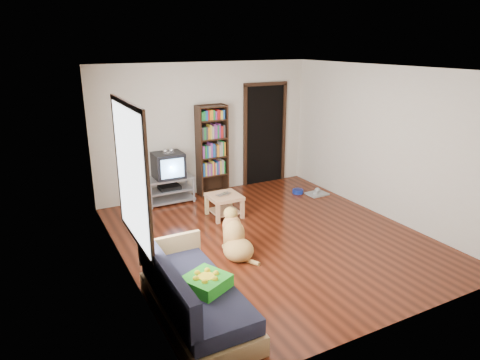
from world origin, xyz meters
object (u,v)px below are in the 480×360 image
grey_rag (317,194)px  sofa (192,298)px  dog_bowl (298,191)px  tv_stand (170,189)px  green_cushion (206,282)px  bookshelf (212,145)px  coffee_table (224,201)px  dog (235,239)px  crt_tv (168,165)px  laptop (225,195)px

grey_rag → sofa: 4.60m
dog_bowl → tv_stand: size_ratio=0.24×
green_cushion → tv_stand: green_cushion is taller
bookshelf → coffee_table: (-0.33, -1.22, -0.72)m
dog → dog_bowl: bearing=37.0°
tv_stand → crt_tv: crt_tv is taller
dog_bowl → dog: 2.94m
green_cushion → coffee_table: (1.47, 2.62, -0.21)m
coffee_table → dog: dog is taller
bookshelf → crt_tv: bearing=-175.7°
bookshelf → dog: bearing=-107.3°
green_cushion → crt_tv: 3.87m
laptop → crt_tv: 1.38m
coffee_table → dog: bearing=-109.4°
dog_bowl → grey_rag: 0.39m
dog_bowl → coffee_table: 1.92m
sofa → dog: bearing=45.3°
green_cushion → laptop: bearing=34.7°
laptop → tv_stand: 1.32m
crt_tv → coffee_table: (0.62, -1.15, -0.46)m
grey_rag → sofa: bearing=-144.9°
dog_bowl → crt_tv: size_ratio=0.38×
tv_stand → crt_tv: 0.47m
bookshelf → coffee_table: size_ratio=3.27×
green_cushion → sofa: bearing=111.4°
grey_rag → dog: 3.06m
tv_stand → green_cushion: bearing=-102.8°
tv_stand → sofa: bearing=-105.0°
crt_tv → bookshelf: (0.95, 0.07, 0.26)m
green_cushion → crt_tv: bearing=51.7°
dog_bowl → sofa: 4.51m
crt_tv → coffee_table: crt_tv is taller
grey_rag → tv_stand: tv_stand is taller
crt_tv → bookshelf: 0.99m
coffee_table → sofa: bearing=-122.6°
tv_stand → crt_tv: bearing=90.0°
laptop → dog: (-0.49, -1.35, -0.16)m
dog_bowl → coffee_table: size_ratio=0.40×
tv_stand → sofa: sofa is taller
dog → sofa: bearing=-134.7°
dog → coffee_table: bearing=70.6°
dog → tv_stand: bearing=93.2°
bookshelf → dog: size_ratio=2.10×
bookshelf → sofa: 4.26m
dog_bowl → coffee_table: bearing=-168.2°
dog_bowl → laptop: bearing=-167.3°
sofa → dog: sofa is taller
dog_bowl → grey_rag: size_ratio=0.55×
dog_bowl → grey_rag: dog_bowl is taller
green_cushion → sofa: sofa is taller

